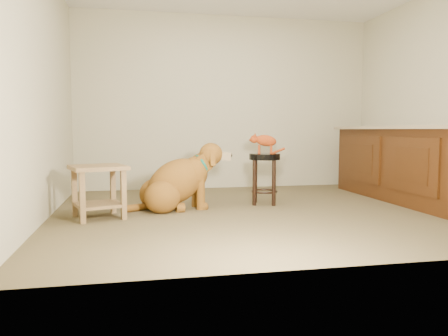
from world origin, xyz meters
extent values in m
cube|color=brown|center=(0.00, 0.00, 0.00)|extent=(4.50, 4.00, 0.01)
cube|color=#B6B192|center=(0.00, 2.00, 1.30)|extent=(4.50, 0.04, 2.60)
cube|color=#B6B192|center=(0.00, -2.00, 1.30)|extent=(4.50, 0.04, 2.60)
cube|color=#B6B192|center=(-2.25, 0.00, 1.30)|extent=(0.04, 4.00, 2.60)
cube|color=#B6B192|center=(2.25, 0.00, 1.30)|extent=(0.04, 4.00, 2.60)
cube|color=#41210B|center=(1.95, 0.30, 0.45)|extent=(0.60, 2.50, 0.90)
cube|color=gray|center=(1.92, 0.30, 0.92)|extent=(0.70, 2.56, 0.04)
cube|color=black|center=(1.99, 0.30, 0.05)|extent=(0.52, 2.50, 0.10)
cube|color=#41210B|center=(1.64, -0.25, 0.50)|extent=(0.02, 0.90, 0.62)
cube|color=#41210B|center=(1.64, 0.85, 0.50)|extent=(0.02, 0.90, 0.62)
cube|color=#351A09|center=(1.63, -0.25, 0.50)|extent=(0.02, 0.60, 0.40)
cube|color=#351A09|center=(1.63, 0.85, 0.50)|extent=(0.02, 0.60, 0.40)
cylinder|color=black|center=(0.28, 0.50, 0.27)|extent=(0.05, 0.05, 0.54)
cylinder|color=black|center=(0.07, 0.57, 0.27)|extent=(0.05, 0.05, 0.54)
cylinder|color=black|center=(0.21, 0.29, 0.27)|extent=(0.05, 0.05, 0.54)
cylinder|color=black|center=(0.00, 0.36, 0.27)|extent=(0.05, 0.05, 0.54)
torus|color=black|center=(0.14, 0.43, 0.15)|extent=(0.40, 0.40, 0.02)
cylinder|color=black|center=(0.14, 0.43, 0.57)|extent=(0.37, 0.37, 0.07)
cube|color=brown|center=(2.02, 1.04, 0.32)|extent=(0.05, 0.05, 0.65)
cube|color=brown|center=(1.72, 1.09, 0.32)|extent=(0.05, 0.05, 0.65)
cube|color=brown|center=(1.98, 0.75, 0.32)|extent=(0.05, 0.05, 0.65)
cube|color=brown|center=(1.68, 0.79, 0.32)|extent=(0.05, 0.05, 0.65)
cube|color=brown|center=(1.85, 0.92, 0.67)|extent=(0.42, 0.42, 0.04)
cube|color=brown|center=(-1.61, 0.20, 0.25)|extent=(0.06, 0.06, 0.50)
cube|color=brown|center=(-1.99, 0.08, 0.25)|extent=(0.06, 0.06, 0.50)
cube|color=brown|center=(-1.49, -0.18, 0.25)|extent=(0.06, 0.06, 0.50)
cube|color=brown|center=(-1.87, -0.30, 0.25)|extent=(0.06, 0.06, 0.50)
cube|color=brown|center=(-1.74, -0.05, 0.52)|extent=(0.65, 0.65, 0.04)
cube|color=brown|center=(-1.74, -0.05, 0.14)|extent=(0.55, 0.55, 0.03)
ellipsoid|color=brown|center=(-1.14, 0.40, 0.17)|extent=(0.44, 0.38, 0.36)
ellipsoid|color=brown|center=(-1.10, 0.11, 0.17)|extent=(0.44, 0.38, 0.36)
cylinder|color=brown|center=(-0.96, 0.45, 0.04)|extent=(0.11, 0.12, 0.11)
cylinder|color=brown|center=(-0.91, 0.12, 0.04)|extent=(0.11, 0.12, 0.11)
ellipsoid|color=brown|center=(-0.93, 0.28, 0.31)|extent=(0.87, 0.54, 0.73)
ellipsoid|color=brown|center=(-0.72, 0.32, 0.40)|extent=(0.35, 0.38, 0.37)
cylinder|color=brown|center=(-0.69, 0.42, 0.21)|extent=(0.11, 0.11, 0.42)
cylinder|color=brown|center=(-0.66, 0.22, 0.21)|extent=(0.11, 0.11, 0.42)
sphere|color=brown|center=(-0.66, 0.43, 0.03)|extent=(0.11, 0.11, 0.11)
sphere|color=brown|center=(-0.63, 0.23, 0.03)|extent=(0.11, 0.11, 0.11)
cylinder|color=brown|center=(-0.63, 0.33, 0.51)|extent=(0.29, 0.23, 0.27)
ellipsoid|color=brown|center=(-0.52, 0.35, 0.61)|extent=(0.30, 0.28, 0.26)
cube|color=#917C5A|center=(-0.38, 0.37, 0.59)|extent=(0.19, 0.12, 0.12)
sphere|color=black|center=(-0.30, 0.38, 0.60)|extent=(0.06, 0.06, 0.06)
cube|color=brown|center=(-0.56, 0.46, 0.58)|extent=(0.07, 0.07, 0.19)
cube|color=brown|center=(-0.53, 0.23, 0.58)|extent=(0.07, 0.07, 0.19)
torus|color=#0B5D4B|center=(-0.63, 0.33, 0.50)|extent=(0.18, 0.26, 0.22)
cylinder|color=#D8BF4C|center=(-0.58, 0.34, 0.42)|extent=(0.01, 0.05, 0.05)
cylinder|color=brown|center=(-1.35, 0.28, 0.04)|extent=(0.33, 0.23, 0.08)
ellipsoid|color=maroon|center=(0.15, 0.43, 0.76)|extent=(0.29, 0.20, 0.17)
cylinder|color=maroon|center=(0.09, 0.48, 0.66)|extent=(0.03, 0.03, 0.10)
sphere|color=maroon|center=(0.09, 0.48, 0.62)|extent=(0.03, 0.03, 0.03)
cylinder|color=maroon|center=(0.07, 0.42, 0.66)|extent=(0.03, 0.03, 0.10)
sphere|color=maroon|center=(0.07, 0.42, 0.62)|extent=(0.03, 0.03, 0.03)
cylinder|color=maroon|center=(0.23, 0.44, 0.66)|extent=(0.03, 0.03, 0.10)
sphere|color=maroon|center=(0.23, 0.44, 0.62)|extent=(0.03, 0.03, 0.03)
cylinder|color=maroon|center=(0.20, 0.37, 0.66)|extent=(0.03, 0.03, 0.10)
sphere|color=maroon|center=(0.20, 0.37, 0.62)|extent=(0.03, 0.03, 0.03)
sphere|color=maroon|center=(0.02, 0.47, 0.78)|extent=(0.10, 0.10, 0.10)
sphere|color=maroon|center=(-0.02, 0.48, 0.77)|extent=(0.04, 0.04, 0.04)
sphere|color=brown|center=(-0.03, 0.49, 0.77)|extent=(0.01, 0.01, 0.01)
cone|color=maroon|center=(0.04, 0.49, 0.83)|extent=(0.05, 0.05, 0.05)
cone|color=#C66B60|center=(0.04, 0.50, 0.83)|extent=(0.03, 0.03, 0.03)
cone|color=maroon|center=(0.02, 0.44, 0.83)|extent=(0.05, 0.05, 0.05)
cone|color=#C66B60|center=(0.02, 0.44, 0.83)|extent=(0.03, 0.03, 0.03)
cylinder|color=maroon|center=(0.29, 0.42, 0.63)|extent=(0.20, 0.05, 0.10)
camera|label=1|loc=(-1.37, -4.56, 0.89)|focal=35.00mm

